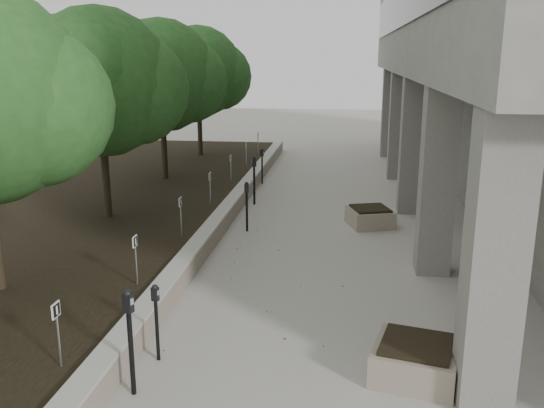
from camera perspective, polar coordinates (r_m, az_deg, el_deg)
The scene contains 20 objects.
retaining_wall at distance 16.22m, azimuth -4.64°, elevation -1.11°, with size 0.39×26.00×0.50m, color tan, non-canonical shape.
planting_bed at distance 17.36m, azimuth -16.59°, elevation -0.81°, with size 7.00×26.00×0.40m, color black.
crabapple_tree_3 at distance 15.66m, azimuth -16.46°, elevation 8.49°, with size 4.60×4.00×5.44m, color #20501E, non-canonical shape.
crabapple_tree_4 at distance 20.32m, azimuth -10.79°, elevation 10.06°, with size 4.60×4.00×5.44m, color #20501E, non-canonical shape.
crabapple_tree_5 at distance 25.12m, azimuth -7.23°, elevation 10.99°, with size 4.60×4.00×5.44m, color #20501E, non-canonical shape.
parking_sign_2 at distance 8.62m, azimuth -20.30°, elevation -12.01°, with size 0.04×0.22×0.96m, color black, non-canonical shape.
parking_sign_3 at distance 11.14m, azimuth -13.25°, elevation -5.42°, with size 0.04×0.22×0.96m, color black, non-canonical shape.
parking_sign_4 at distance 13.84m, azimuth -8.95°, elevation -1.28°, with size 0.04×0.22×0.96m, color black, non-canonical shape.
parking_sign_5 at distance 16.65m, azimuth -6.10°, elevation 1.49°, with size 0.04×0.22×0.96m, color black, non-canonical shape.
parking_sign_6 at distance 19.52m, azimuth -4.07°, elevation 3.46°, with size 0.04×0.22×0.96m, color black, non-canonical shape.
parking_sign_7 at distance 22.42m, azimuth -2.56°, elevation 4.91°, with size 0.04×0.22×0.96m, color black, non-canonical shape.
parking_sign_8 at distance 25.34m, azimuth -1.39°, elevation 6.03°, with size 0.04×0.22×0.96m, color black, non-canonical shape.
parking_meter_1 at distance 8.35m, azimuth -13.75°, elevation -13.13°, with size 0.15×0.11×1.56m, color black, non-canonical shape.
parking_meter_2 at distance 9.19m, azimuth -11.29°, elevation -11.39°, with size 0.12×0.09×1.25m, color black, non-canonical shape.
parking_meter_3 at distance 15.40m, azimuth -2.50°, elevation -0.27°, with size 0.13×0.10×1.36m, color black, non-canonical shape.
parking_meter_4 at distance 18.17m, azimuth -1.76°, elevation 2.32°, with size 0.15×0.11×1.55m, color black, non-canonical shape.
parking_meter_5 at distance 21.13m, azimuth -0.99°, elevation 3.73°, with size 0.13×0.09×1.31m, color black, non-canonical shape.
planter_front at distance 9.01m, azimuth 13.94°, elevation -14.64°, with size 1.18×1.18×0.55m, color tan, non-canonical shape.
planter_back at distance 16.23m, azimuth 9.63°, elevation -1.22°, with size 1.12×1.12×0.52m, color tan, non-canonical shape.
berry_scatter at distance 12.27m, azimuth -0.54°, elevation -7.45°, with size 3.30×14.10×0.02m, color maroon, non-canonical shape.
Camera 1 is at (1.48, -6.27, 4.59)m, focal length 38.23 mm.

